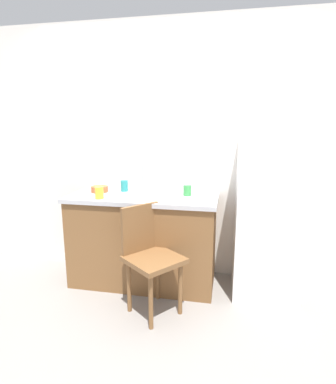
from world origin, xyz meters
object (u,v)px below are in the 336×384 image
at_px(cup_yellow, 99,193).
at_px(cup_teal, 124,186).
at_px(chair, 150,254).
at_px(cup_white, 177,191).
at_px(refrigerator, 267,219).
at_px(dish_tray, 151,191).
at_px(terracotta_bowl, 100,189).
at_px(cup_green, 187,190).

relative_size(cup_yellow, cup_teal, 0.98).
xyz_separation_m(chair, cup_white, (0.15, 0.44, 0.44)).
distance_m(refrigerator, cup_yellow, 1.53).
distance_m(dish_tray, terracotta_bowl, 0.53).
relative_size(cup_teal, cup_white, 1.01).
bearing_deg(cup_yellow, cup_green, 20.05).
relative_size(chair, cup_yellow, 8.25).
distance_m(chair, dish_tray, 0.68).
xyz_separation_m(dish_tray, cup_green, (0.35, 0.00, 0.02)).
relative_size(cup_green, cup_teal, 0.90).
bearing_deg(chair, dish_tray, 51.17).
xyz_separation_m(refrigerator, cup_green, (-0.73, 0.04, 0.23)).
bearing_deg(cup_yellow, terracotta_bowl, 113.22).
height_order(terracotta_bowl, cup_yellow, cup_yellow).
relative_size(refrigerator, cup_white, 12.96).
height_order(dish_tray, cup_green, cup_green).
bearing_deg(cup_teal, refrigerator, -4.73).
bearing_deg(dish_tray, cup_white, -18.24).
bearing_deg(dish_tray, terracotta_bowl, -179.31).
xyz_separation_m(dish_tray, cup_yellow, (-0.41, -0.27, 0.03)).
bearing_deg(dish_tray, chair, -77.77).
xyz_separation_m(cup_green, cup_yellow, (-0.76, -0.28, 0.00)).
xyz_separation_m(cup_yellow, cup_white, (0.68, 0.19, 0.00)).
distance_m(dish_tray, cup_white, 0.28).
relative_size(chair, cup_green, 9.02).
bearing_deg(cup_green, refrigerator, -3.17).
bearing_deg(cup_teal, cup_white, -16.37).
xyz_separation_m(dish_tray, terracotta_bowl, (-0.53, -0.01, 0.00)).
relative_size(terracotta_bowl, cup_green, 1.68).
bearing_deg(cup_green, dish_tray, -179.23).
height_order(cup_green, cup_teal, cup_teal).
relative_size(chair, dish_tray, 3.18).
bearing_deg(chair, cup_teal, 73.14).
distance_m(chair, cup_green, 0.72).
bearing_deg(refrigerator, cup_yellow, -170.97).
height_order(cup_teal, cup_white, cup_teal).
bearing_deg(chair, cup_green, 15.21).
xyz_separation_m(cup_teal, cup_white, (0.56, -0.16, -0.00)).
xyz_separation_m(chair, cup_teal, (-0.41, 0.61, 0.44)).
bearing_deg(terracotta_bowl, cup_green, 0.72).
bearing_deg(terracotta_bowl, cup_yellow, -66.78).
distance_m(refrigerator, cup_green, 0.77).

